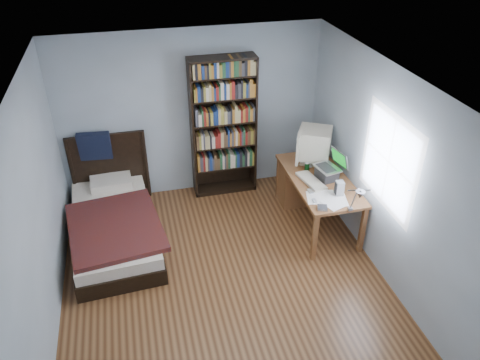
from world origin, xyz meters
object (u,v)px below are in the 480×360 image
at_px(crt_monitor, 313,144).
at_px(bookshelf, 224,128).
at_px(desk, 306,182).
at_px(laptop, 328,171).
at_px(speaker, 339,188).
at_px(keyboard, 311,181).
at_px(desk_lamp, 359,196).
at_px(bed, 114,221).
at_px(soda_can, 307,167).

bearing_deg(crt_monitor, bookshelf, 147.08).
relative_size(desk, crt_monitor, 2.47).
bearing_deg(laptop, speaker, -92.50).
bearing_deg(desk, crt_monitor, -1.32).
height_order(laptop, bookshelf, bookshelf).
bearing_deg(bookshelf, laptop, -45.13).
height_order(crt_monitor, keyboard, crt_monitor).
height_order(desk, crt_monitor, crt_monitor).
height_order(desk_lamp, bookshelf, bookshelf).
xyz_separation_m(laptop, bookshelf, (-1.17, 1.18, 0.22)).
relative_size(laptop, bookshelf, 0.19).
relative_size(desk_lamp, keyboard, 1.08).
bearing_deg(bed, speaker, -15.16).
bearing_deg(desk, keyboard, -106.55).
bearing_deg(laptop, bookshelf, 134.87).
xyz_separation_m(laptop, keyboard, (-0.25, -0.04, -0.10)).
xyz_separation_m(desk, crt_monitor, (0.05, -0.00, 0.61)).
bearing_deg(crt_monitor, desk, 178.68).
bearing_deg(laptop, desk_lamp, -96.88).
relative_size(keyboard, bookshelf, 0.24).
distance_m(keyboard, speaker, 0.44).
bearing_deg(soda_can, bookshelf, 136.67).
distance_m(laptop, bookshelf, 1.68).
bearing_deg(bookshelf, crt_monitor, -32.92).
relative_size(crt_monitor, laptop, 1.53).
distance_m(laptop, bed, 2.95).
bearing_deg(keyboard, crt_monitor, 57.30).
distance_m(speaker, bookshelf, 1.97).
xyz_separation_m(crt_monitor, bed, (-2.81, -0.08, -0.77)).
bearing_deg(desk_lamp, crt_monitor, 87.17).
bearing_deg(soda_can, desk_lamp, -87.02).
bearing_deg(desk_lamp, keyboard, 96.63).
bearing_deg(desk_lamp, laptop, 83.12).
relative_size(keyboard, soda_can, 4.34).
height_order(desk, bookshelf, bookshelf).
xyz_separation_m(crt_monitor, keyboard, (-0.20, -0.49, -0.28)).
distance_m(desk, soda_can, 0.43).
bearing_deg(bed, bookshelf, 25.48).
distance_m(keyboard, bookshelf, 1.56).
xyz_separation_m(desk_lamp, bookshelf, (-1.04, 2.25, -0.10)).
bearing_deg(speaker, crt_monitor, 97.62).
distance_m(speaker, bed, 3.01).
bearing_deg(crt_monitor, laptop, -83.21).
relative_size(desk, desk_lamp, 2.88).
xyz_separation_m(crt_monitor, bookshelf, (-1.12, 0.72, 0.04)).
distance_m(crt_monitor, bed, 2.92).
xyz_separation_m(keyboard, bed, (-2.62, 0.41, -0.49)).
relative_size(laptop, bed, 0.19).
distance_m(crt_monitor, speaker, 0.88).
relative_size(speaker, bed, 0.09).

